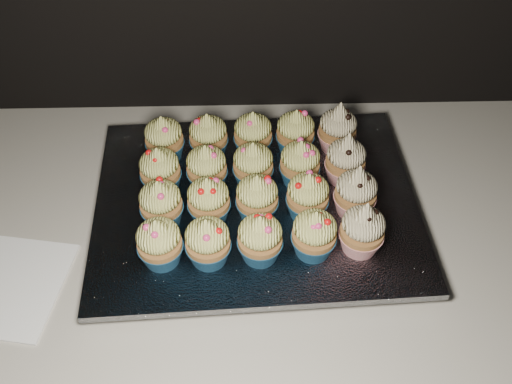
# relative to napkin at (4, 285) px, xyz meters

# --- Properties ---
(cabinet) EXTENTS (2.40, 0.60, 0.86)m
(cabinet) POSITION_rel_napkin_xyz_m (0.60, 0.10, -0.47)
(cabinet) COLOR black
(cabinet) RESTS_ON ground
(worktop) EXTENTS (2.44, 0.64, 0.04)m
(worktop) POSITION_rel_napkin_xyz_m (0.60, 0.10, -0.02)
(worktop) COLOR beige
(worktop) RESTS_ON cabinet
(napkin) EXTENTS (0.19, 0.19, 0.00)m
(napkin) POSITION_rel_napkin_xyz_m (0.00, 0.00, 0.00)
(napkin) COLOR white
(napkin) RESTS_ON worktop
(baking_tray) EXTENTS (0.47, 0.37, 0.02)m
(baking_tray) POSITION_rel_napkin_xyz_m (0.36, 0.13, 0.01)
(baking_tray) COLOR black
(baking_tray) RESTS_ON worktop
(foil_lining) EXTENTS (0.51, 0.41, 0.01)m
(foil_lining) POSITION_rel_napkin_xyz_m (0.36, 0.13, 0.03)
(foil_lining) COLOR silver
(foil_lining) RESTS_ON baking_tray
(cupcake_0) EXTENTS (0.06, 0.06, 0.08)m
(cupcake_0) POSITION_rel_napkin_xyz_m (0.23, 0.02, 0.07)
(cupcake_0) COLOR navy
(cupcake_0) RESTS_ON foil_lining
(cupcake_1) EXTENTS (0.06, 0.06, 0.08)m
(cupcake_1) POSITION_rel_napkin_xyz_m (0.29, 0.02, 0.07)
(cupcake_1) COLOR navy
(cupcake_1) RESTS_ON foil_lining
(cupcake_2) EXTENTS (0.06, 0.06, 0.08)m
(cupcake_2) POSITION_rel_napkin_xyz_m (0.36, 0.02, 0.07)
(cupcake_2) COLOR navy
(cupcake_2) RESTS_ON foil_lining
(cupcake_3) EXTENTS (0.06, 0.06, 0.08)m
(cupcake_3) POSITION_rel_napkin_xyz_m (0.44, 0.03, 0.07)
(cupcake_3) COLOR navy
(cupcake_3) RESTS_ON foil_lining
(cupcake_4) EXTENTS (0.06, 0.06, 0.10)m
(cupcake_4) POSITION_rel_napkin_xyz_m (0.51, 0.03, 0.07)
(cupcake_4) COLOR #A41622
(cupcake_4) RESTS_ON foil_lining
(cupcake_5) EXTENTS (0.06, 0.06, 0.08)m
(cupcake_5) POSITION_rel_napkin_xyz_m (0.22, 0.09, 0.07)
(cupcake_5) COLOR navy
(cupcake_5) RESTS_ON foil_lining
(cupcake_6) EXTENTS (0.06, 0.06, 0.08)m
(cupcake_6) POSITION_rel_napkin_xyz_m (0.29, 0.09, 0.07)
(cupcake_6) COLOR navy
(cupcake_6) RESTS_ON foil_lining
(cupcake_7) EXTENTS (0.06, 0.06, 0.08)m
(cupcake_7) POSITION_rel_napkin_xyz_m (0.36, 0.09, 0.07)
(cupcake_7) COLOR navy
(cupcake_7) RESTS_ON foil_lining
(cupcake_8) EXTENTS (0.06, 0.06, 0.08)m
(cupcake_8) POSITION_rel_napkin_xyz_m (0.44, 0.10, 0.07)
(cupcake_8) COLOR navy
(cupcake_8) RESTS_ON foil_lining
(cupcake_9) EXTENTS (0.06, 0.06, 0.10)m
(cupcake_9) POSITION_rel_napkin_xyz_m (0.51, 0.10, 0.07)
(cupcake_9) COLOR #A41622
(cupcake_9) RESTS_ON foil_lining
(cupcake_10) EXTENTS (0.06, 0.06, 0.08)m
(cupcake_10) POSITION_rel_napkin_xyz_m (0.22, 0.15, 0.07)
(cupcake_10) COLOR navy
(cupcake_10) RESTS_ON foil_lining
(cupcake_11) EXTENTS (0.06, 0.06, 0.08)m
(cupcake_11) POSITION_rel_napkin_xyz_m (0.29, 0.16, 0.07)
(cupcake_11) COLOR navy
(cupcake_11) RESTS_ON foil_lining
(cupcake_12) EXTENTS (0.06, 0.06, 0.08)m
(cupcake_12) POSITION_rel_napkin_xyz_m (0.36, 0.16, 0.07)
(cupcake_12) COLOR navy
(cupcake_12) RESTS_ON foil_lining
(cupcake_13) EXTENTS (0.06, 0.06, 0.08)m
(cupcake_13) POSITION_rel_napkin_xyz_m (0.43, 0.16, 0.07)
(cupcake_13) COLOR navy
(cupcake_13) RESTS_ON foil_lining
(cupcake_14) EXTENTS (0.06, 0.06, 0.10)m
(cupcake_14) POSITION_rel_napkin_xyz_m (0.50, 0.17, 0.07)
(cupcake_14) COLOR #A41622
(cupcake_14) RESTS_ON foil_lining
(cupcake_15) EXTENTS (0.06, 0.06, 0.08)m
(cupcake_15) POSITION_rel_napkin_xyz_m (0.22, 0.23, 0.07)
(cupcake_15) COLOR navy
(cupcake_15) RESTS_ON foil_lining
(cupcake_16) EXTENTS (0.06, 0.06, 0.08)m
(cupcake_16) POSITION_rel_napkin_xyz_m (0.29, 0.23, 0.07)
(cupcake_16) COLOR navy
(cupcake_16) RESTS_ON foil_lining
(cupcake_17) EXTENTS (0.06, 0.06, 0.08)m
(cupcake_17) POSITION_rel_napkin_xyz_m (0.36, 0.23, 0.07)
(cupcake_17) COLOR navy
(cupcake_17) RESTS_ON foil_lining
(cupcake_18) EXTENTS (0.06, 0.06, 0.08)m
(cupcake_18) POSITION_rel_napkin_xyz_m (0.43, 0.24, 0.07)
(cupcake_18) COLOR navy
(cupcake_18) RESTS_ON foil_lining
(cupcake_19) EXTENTS (0.06, 0.06, 0.10)m
(cupcake_19) POSITION_rel_napkin_xyz_m (0.50, 0.24, 0.07)
(cupcake_19) COLOR #A41622
(cupcake_19) RESTS_ON foil_lining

